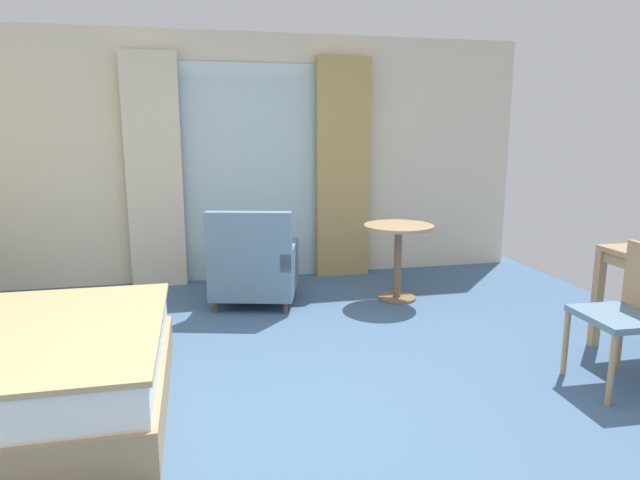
# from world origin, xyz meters

# --- Properties ---
(ground) EXTENTS (6.41, 6.60, 0.10)m
(ground) POSITION_xyz_m (0.00, 0.00, -0.05)
(ground) COLOR #426084
(wall_back) EXTENTS (6.01, 0.12, 2.53)m
(wall_back) POSITION_xyz_m (0.00, 3.04, 1.27)
(wall_back) COLOR beige
(wall_back) RESTS_ON ground
(balcony_glass_door) EXTENTS (1.49, 0.02, 2.23)m
(balcony_glass_door) POSITION_xyz_m (0.03, 2.96, 1.11)
(balcony_glass_door) COLOR silver
(balcony_glass_door) RESTS_ON ground
(curtain_panel_left) EXTENTS (0.54, 0.10, 2.31)m
(curtain_panel_left) POSITION_xyz_m (-0.93, 2.86, 1.15)
(curtain_panel_left) COLOR beige
(curtain_panel_left) RESTS_ON ground
(curtain_panel_right) EXTENTS (0.57, 0.10, 2.31)m
(curtain_panel_right) POSITION_xyz_m (1.00, 2.86, 1.15)
(curtain_panel_right) COLOR tan
(curtain_panel_right) RESTS_ON ground
(desk_chair) EXTENTS (0.45, 0.49, 0.88)m
(desk_chair) POSITION_xyz_m (2.02, -0.13, 0.51)
(desk_chair) COLOR slate
(desk_chair) RESTS_ON ground
(armchair_by_window) EXTENTS (0.90, 0.91, 0.89)m
(armchair_by_window) POSITION_xyz_m (-0.05, 2.02, 0.34)
(armchair_by_window) COLOR slate
(armchair_by_window) RESTS_ON ground
(round_cafe_table) EXTENTS (0.64, 0.64, 0.71)m
(round_cafe_table) POSITION_xyz_m (1.27, 1.87, 0.52)
(round_cafe_table) COLOR tan
(round_cafe_table) RESTS_ON ground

